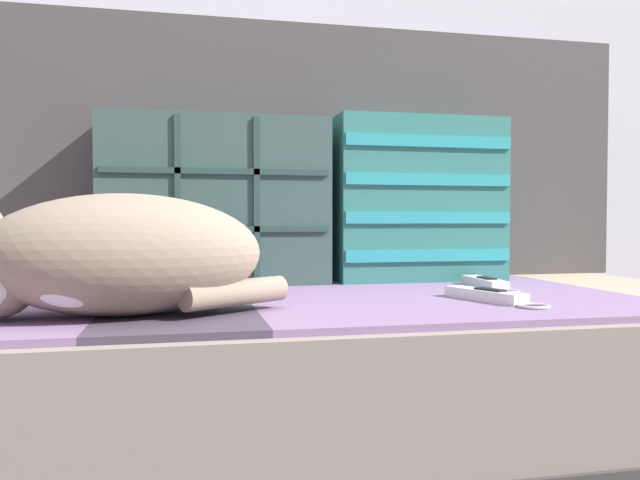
{
  "coord_description": "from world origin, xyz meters",
  "views": [
    {
      "loc": [
        -0.11,
        -0.98,
        0.53
      ],
      "look_at": [
        0.12,
        0.07,
        0.5
      ],
      "focal_mm": 35.0,
      "sensor_mm": 36.0,
      "label": 1
    }
  ],
  "objects_px": {
    "throw_pillow_striped": "(418,199)",
    "game_remote_near": "(486,283)",
    "couch": "(244,406)",
    "game_remote_far": "(488,296)",
    "throw_pillow_quilted": "(216,201)",
    "sleeping_cat": "(111,258)"
  },
  "relations": [
    {
      "from": "throw_pillow_striped",
      "to": "game_remote_near",
      "type": "xyz_separation_m",
      "value": [
        0.08,
        -0.17,
        -0.17
      ]
    },
    {
      "from": "couch",
      "to": "game_remote_far",
      "type": "distance_m",
      "value": 0.48
    },
    {
      "from": "throw_pillow_quilted",
      "to": "game_remote_near",
      "type": "height_order",
      "value": "throw_pillow_quilted"
    },
    {
      "from": "couch",
      "to": "throw_pillow_striped",
      "type": "bearing_deg",
      "value": 24.88
    },
    {
      "from": "couch",
      "to": "game_remote_far",
      "type": "bearing_deg",
      "value": -24.42
    },
    {
      "from": "game_remote_far",
      "to": "couch",
      "type": "bearing_deg",
      "value": 155.58
    },
    {
      "from": "couch",
      "to": "throw_pillow_quilted",
      "type": "relative_size",
      "value": 4.14
    },
    {
      "from": "throw_pillow_striped",
      "to": "game_remote_near",
      "type": "relative_size",
      "value": 1.88
    },
    {
      "from": "throw_pillow_striped",
      "to": "sleeping_cat",
      "type": "xyz_separation_m",
      "value": [
        -0.61,
        -0.4,
        -0.1
      ]
    },
    {
      "from": "game_remote_far",
      "to": "game_remote_near",
      "type": "bearing_deg",
      "value": 63.67
    },
    {
      "from": "sleeping_cat",
      "to": "game_remote_far",
      "type": "bearing_deg",
      "value": 3.48
    },
    {
      "from": "throw_pillow_striped",
      "to": "throw_pillow_quilted",
      "type": "bearing_deg",
      "value": 179.94
    },
    {
      "from": "throw_pillow_quilted",
      "to": "throw_pillow_striped",
      "type": "xyz_separation_m",
      "value": [
        0.45,
        -0.0,
        0.01
      ]
    },
    {
      "from": "throw_pillow_quilted",
      "to": "sleeping_cat",
      "type": "bearing_deg",
      "value": -112.51
    },
    {
      "from": "sleeping_cat",
      "to": "game_remote_near",
      "type": "bearing_deg",
      "value": 18.22
    },
    {
      "from": "sleeping_cat",
      "to": "game_remote_far",
      "type": "relative_size",
      "value": 2.21
    },
    {
      "from": "game_remote_near",
      "to": "throw_pillow_striped",
      "type": "bearing_deg",
      "value": 113.33
    },
    {
      "from": "throw_pillow_quilted",
      "to": "sleeping_cat",
      "type": "distance_m",
      "value": 0.44
    },
    {
      "from": "throw_pillow_quilted",
      "to": "throw_pillow_striped",
      "type": "bearing_deg",
      "value": -0.06
    },
    {
      "from": "couch",
      "to": "sleeping_cat",
      "type": "relative_size",
      "value": 4.22
    },
    {
      "from": "throw_pillow_striped",
      "to": "game_remote_far",
      "type": "relative_size",
      "value": 1.83
    },
    {
      "from": "game_remote_near",
      "to": "throw_pillow_quilted",
      "type": "bearing_deg",
      "value": 161.42
    }
  ]
}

